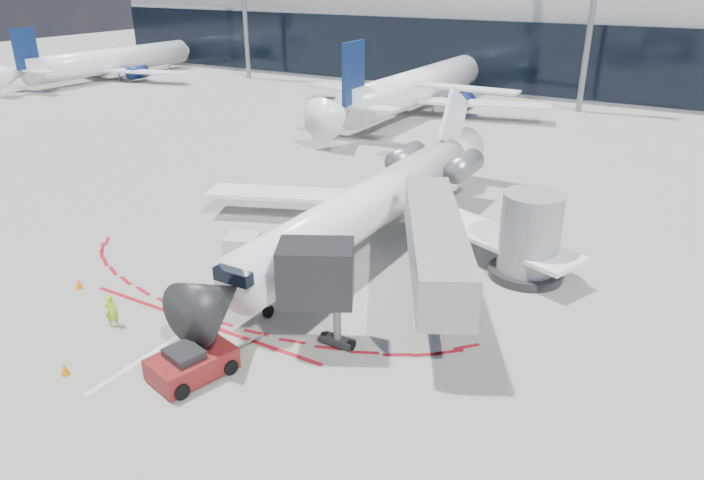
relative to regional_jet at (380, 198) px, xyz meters
The scene contains 14 objects.
ground 4.17m from the regional_jet, 141.42° to the right, with size 260.00×260.00×0.00m, color gray.
apron_centerline 3.64m from the regional_jet, behind, with size 0.25×40.00×0.01m, color silver.
apron_stop_bar 14.00m from the regional_jet, 100.61° to the right, with size 14.00×0.25×0.01m, color maroon.
terminal_building 63.28m from the regional_jet, 92.30° to the left, with size 150.00×24.15×24.00m.
jet_bridge 8.84m from the regional_jet, 34.73° to the right, with size 10.03×15.20×4.90m.
light_mast_centre 47.09m from the regional_jet, 86.93° to the left, with size 0.70×0.70×25.00m, color gray.
regional_jet is the anchor object (origin of this frame).
pushback_tug 16.97m from the regional_jet, 89.24° to the right, with size 2.95×5.44×1.39m.
ramp_worker 16.91m from the regional_jet, 110.38° to the right, with size 0.60×0.39×1.64m, color #9CEA18.
uld_container 9.21m from the regional_jet, 118.68° to the right, with size 2.79×2.60×2.10m.
safety_cone_left 17.71m from the regional_jet, 126.55° to the right, with size 0.39×0.39×0.55m, color orange.
safety_cone_right 20.12m from the regional_jet, 102.73° to the right, with size 0.39×0.39×0.54m, color orange.
bg_airliner_0 74.09m from the regional_jet, 151.74° to the left, with size 32.79×34.72×10.61m, color white, non-canonical shape.
bg_airliner_1 39.12m from the regional_jet, 111.11° to the left, with size 36.23×38.36×11.72m, color white, non-canonical shape.
Camera 1 is at (19.43, -30.23, 15.51)m, focal length 32.00 mm.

